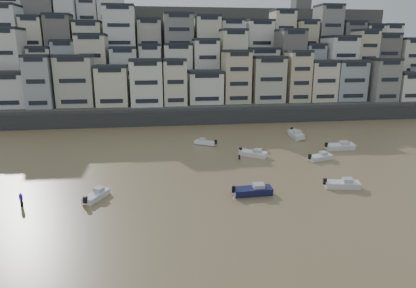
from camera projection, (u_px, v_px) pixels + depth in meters
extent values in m
cube|color=#38383A|center=(204.00, 117.00, 90.81)|extent=(140.00, 3.00, 3.50)
cube|color=#4C4C47|center=(219.00, 111.00, 98.14)|extent=(140.00, 14.00, 4.00)
cube|color=#4C4C47|center=(212.00, 94.00, 108.88)|extent=(140.00, 14.00, 10.00)
cube|color=#4C4C47|center=(206.00, 77.00, 119.36)|extent=(140.00, 14.00, 18.00)
cube|color=#4C4C47|center=(202.00, 63.00, 129.84)|extent=(140.00, 16.00, 26.00)
cube|color=#4C4C47|center=(197.00, 53.00, 142.49)|extent=(140.00, 18.00, 32.00)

